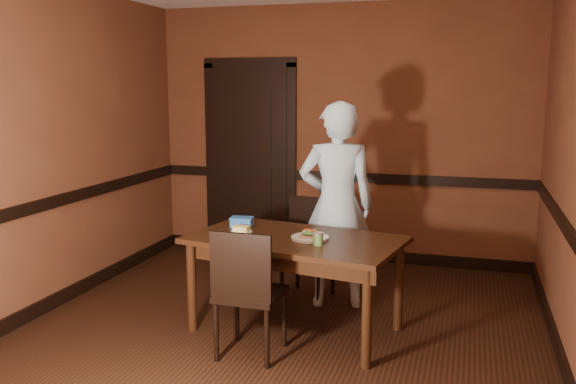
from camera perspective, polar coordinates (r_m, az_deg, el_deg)
The scene contains 20 objects.
floor at distance 4.67m, azimuth -1.28°, elevation -13.52°, with size 4.00×4.50×0.01m, color black.
wall_back at distance 6.48m, azimuth 4.88°, elevation 5.39°, with size 4.00×0.02×2.70m, color #5C2F1C.
wall_front at distance 2.32m, azimuth -18.96°, elevation -3.29°, with size 4.00×0.02×2.70m, color #5C2F1C.
wall_left at distance 5.29m, azimuth -22.45°, elevation 3.66°, with size 0.02×4.50×2.70m, color #5C2F1C.
dado_back at distance 6.52m, azimuth 4.80°, elevation 1.43°, with size 4.00×0.03×0.10m, color black.
dado_left at distance 5.34m, azimuth -22.01°, elevation -1.14°, with size 0.03×4.50×0.10m, color black.
dado_right at distance 4.23m, azimuth 25.21°, elevation -4.12°, with size 0.03×4.50×0.10m, color black.
baseboard_back at distance 6.69m, azimuth 4.69°, elevation -5.70°, with size 4.00×0.03×0.12m, color black.
baseboard_left at distance 5.55m, azimuth -21.44°, elevation -9.68°, with size 0.03×4.50×0.12m, color black.
baseboard_right at distance 4.50m, azimuth 24.40°, elevation -14.57°, with size 0.03×4.50×0.12m, color black.
door at distance 6.75m, azimuth -3.55°, elevation 3.38°, with size 1.05×0.07×2.20m.
dining_table at distance 4.69m, azimuth 0.68°, elevation -8.62°, with size 1.57×0.88×0.73m, color black.
chair_far at distance 5.39m, azimuth 1.86°, elevation -5.38°, with size 0.41×0.41×0.87m, color black, non-canonical shape.
chair_near at distance 4.27m, azimuth -3.51°, elevation -9.24°, with size 0.43×0.43×0.91m, color black, non-canonical shape.
person at distance 5.12m, azimuth 4.57°, elevation -1.25°, with size 0.63×0.42×1.74m, color silver.
sandwich_plate at distance 4.54m, azimuth 2.06°, elevation -4.17°, with size 0.28×0.28×0.07m.
sauce_jar at distance 4.36m, azimuth 2.82°, elevation -4.38°, with size 0.08×0.08×0.09m.
cheese_saucer at distance 4.75m, azimuth -4.37°, elevation -3.54°, with size 0.16×0.16×0.05m.
food_tub at distance 4.94m, azimuth -4.35°, elevation -2.79°, with size 0.19×0.14×0.08m.
wrapped_veg at distance 4.43m, azimuth -5.49°, elevation -4.36°, with size 0.07×0.07×0.24m, color #1C5628.
Camera 1 is at (1.34, -4.07, 1.86)m, focal length 38.00 mm.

